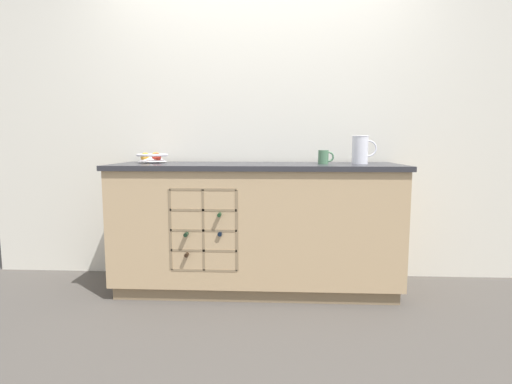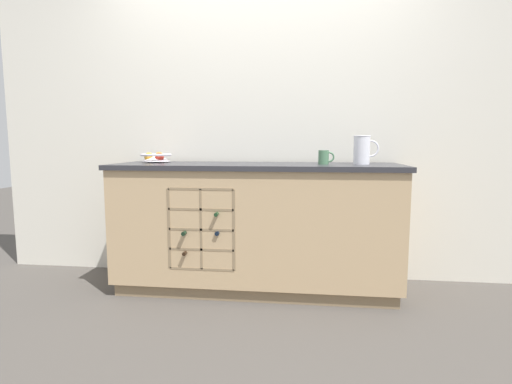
% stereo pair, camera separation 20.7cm
% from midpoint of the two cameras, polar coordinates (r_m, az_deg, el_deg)
% --- Properties ---
extents(ground_plane, '(14.00, 14.00, 0.00)m').
position_cam_midpoint_polar(ground_plane, '(3.08, 1.97, -13.60)').
color(ground_plane, '#4C4742').
extents(back_wall, '(4.43, 0.06, 2.55)m').
position_cam_midpoint_polar(back_wall, '(3.26, 2.65, 10.33)').
color(back_wall, silver).
rests_on(back_wall, ground_plane).
extents(kitchen_island, '(2.07, 0.66, 0.94)m').
position_cam_midpoint_polar(kitchen_island, '(2.95, 1.93, -4.94)').
color(kitchen_island, '#8B7354').
rests_on(kitchen_island, ground_plane).
extents(fruit_bowl, '(0.24, 0.24, 0.08)m').
position_cam_midpoint_polar(fruit_bowl, '(3.16, -12.30, 4.92)').
color(fruit_bowl, silver).
rests_on(fruit_bowl, kitchen_island).
extents(white_pitcher, '(0.18, 0.12, 0.20)m').
position_cam_midpoint_polar(white_pitcher, '(2.95, 16.90, 5.85)').
color(white_pitcher, white).
rests_on(white_pitcher, kitchen_island).
extents(ceramic_mug, '(0.11, 0.07, 0.10)m').
position_cam_midpoint_polar(ceramic_mug, '(2.87, 11.76, 4.88)').
color(ceramic_mug, '#4C7A56').
rests_on(ceramic_mug, kitchen_island).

